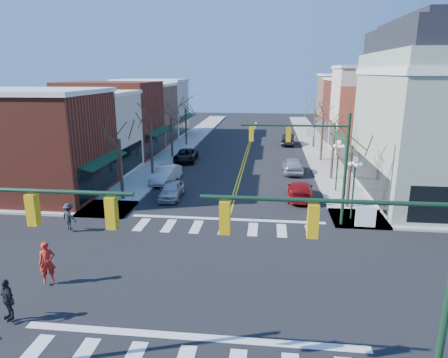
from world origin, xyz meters
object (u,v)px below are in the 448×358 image
(car_right_far, at_px, (289,139))
(pedestrian_red_a, at_px, (47,262))
(pedestrian_dark_a, at_px, (7,299))
(pedestrian_dark_b, at_px, (69,216))
(lamppost_corner, at_px, (354,177))
(car_left_near, at_px, (171,190))
(lamppost_midblock, at_px, (338,157))
(car_right_near, at_px, (300,190))
(car_right_mid, at_px, (293,165))
(car_left_mid, at_px, (166,174))
(car_left_far, at_px, (186,155))

(car_right_far, distance_m, pedestrian_red_a, 40.44)
(pedestrian_dark_a, height_order, pedestrian_dark_b, pedestrian_dark_a)
(lamppost_corner, bearing_deg, car_left_near, 165.19)
(lamppost_midblock, xyz_separation_m, car_right_near, (-3.03, -2.09, -2.28))
(lamppost_corner, height_order, car_left_near, lamppost_corner)
(car_right_mid, bearing_deg, lamppost_corner, 102.75)
(car_left_mid, xyz_separation_m, car_right_near, (11.57, -3.46, -0.07))
(car_right_mid, bearing_deg, car_right_near, 89.68)
(lamppost_corner, relative_size, pedestrian_red_a, 2.23)
(lamppost_corner, distance_m, pedestrian_dark_b, 18.15)
(car_left_near, distance_m, car_right_near, 10.02)
(lamppost_midblock, relative_size, car_right_far, 0.92)
(lamppost_midblock, height_order, car_left_near, lamppost_midblock)
(pedestrian_dark_b, bearing_deg, car_right_far, -89.30)
(car_left_far, height_order, car_right_near, car_right_near)
(car_left_far, relative_size, car_right_near, 1.03)
(car_right_near, bearing_deg, lamppost_midblock, -142.34)
(car_left_near, bearing_deg, car_right_far, 66.17)
(lamppost_midblock, bearing_deg, car_left_near, -166.74)
(lamppost_midblock, height_order, car_right_near, lamppost_midblock)
(car_right_far, xyz_separation_m, pedestrian_dark_b, (-14.71, -32.26, 0.22))
(lamppost_midblock, distance_m, car_right_far, 22.14)
(car_left_mid, bearing_deg, lamppost_corner, -23.21)
(lamppost_corner, distance_m, lamppost_midblock, 6.50)
(pedestrian_dark_a, bearing_deg, car_left_far, 120.44)
(car_left_far, distance_m, pedestrian_dark_a, 29.66)
(lamppost_corner, relative_size, car_left_near, 1.10)
(car_right_near, xyz_separation_m, pedestrian_red_a, (-12.47, -14.50, 0.44))
(lamppost_midblock, xyz_separation_m, pedestrian_dark_a, (-15.50, -19.49, -1.96))
(car_left_mid, distance_m, car_right_mid, 12.38)
(car_left_far, distance_m, car_right_far, 16.53)
(lamppost_midblock, distance_m, car_left_far, 17.93)
(car_right_near, bearing_deg, pedestrian_red_a, 52.42)
(lamppost_midblock, height_order, pedestrian_dark_a, lamppost_midblock)
(lamppost_midblock, relative_size, car_left_near, 1.10)
(lamppost_corner, distance_m, car_left_mid, 16.74)
(car_left_near, bearing_deg, car_right_near, 3.83)
(pedestrian_dark_b, bearing_deg, car_right_mid, -105.85)
(lamppost_corner, bearing_deg, lamppost_midblock, 90.00)
(car_right_far, distance_m, pedestrian_dark_a, 43.21)
(pedestrian_dark_a, bearing_deg, pedestrian_dark_b, 135.29)
(lamppost_corner, xyz_separation_m, car_left_mid, (-14.60, 7.88, -2.21))
(lamppost_corner, xyz_separation_m, car_right_near, (-3.03, 4.41, -2.28))
(car_right_far, height_order, pedestrian_dark_b, pedestrian_dark_b)
(lamppost_midblock, height_order, car_right_mid, lamppost_midblock)
(car_left_mid, height_order, pedestrian_dark_a, pedestrian_dark_a)
(car_left_near, bearing_deg, lamppost_corner, -16.58)
(lamppost_midblock, height_order, pedestrian_dark_b, lamppost_midblock)
(pedestrian_red_a, height_order, pedestrian_dark_b, pedestrian_red_a)
(car_left_far, distance_m, car_right_mid, 12.10)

